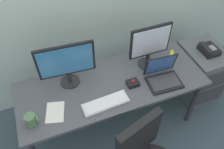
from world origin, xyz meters
The scene contains 12 objects.
ground_plane centered at (0.00, 0.00, 0.00)m, with size 8.00×8.00×0.00m, color #3C5159.
desk centered at (0.00, 0.00, 0.63)m, with size 1.77×0.68×0.71m.
file_cabinet centered at (1.13, 0.06, 0.34)m, with size 0.42×0.53×0.69m.
desk_phone centered at (1.13, 0.05, 0.72)m, with size 0.17×0.20×0.09m.
monitor_main centered at (-0.36, 0.15, 0.96)m, with size 0.50×0.18×0.44m.
monitor_side centered at (0.42, 0.10, 0.97)m, with size 0.40×0.18×0.46m.
keyboard centered at (-0.14, -0.20, 0.72)m, with size 0.42×0.16×0.03m.
laptop centered at (0.46, -0.13, 0.76)m, with size 0.33×0.28×0.24m.
trackball_mouse centered at (0.17, -0.09, 0.73)m, with size 0.11×0.09×0.07m.
coffee_mug centered at (-0.75, -0.17, 0.76)m, with size 0.10×0.09×0.11m.
paper_notepad centered at (-0.56, -0.13, 0.71)m, with size 0.15×0.21×0.01m, color white.
banana centered at (0.71, 0.11, 0.73)m, with size 0.19×0.04×0.04m, color yellow.
Camera 1 is at (-0.51, -1.31, 2.35)m, focal length 37.02 mm.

